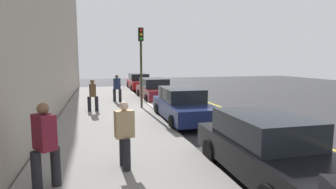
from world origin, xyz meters
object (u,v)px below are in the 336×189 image
Objects in this scene: parked_car_maroon at (154,89)px; pedestrian_navy_coat at (117,87)px; parked_car_black at (267,148)px; parked_car_red at (139,82)px; pedestrian_burgundy_coat at (45,144)px; pedestrian_brown_coat at (93,94)px; pedestrian_tan_coat at (124,133)px; parked_car_navy at (182,105)px; traffic_light_pole at (141,54)px.

parked_car_maroon is 2.75m from pedestrian_navy_coat.
parked_car_maroon is at bearing 179.80° from parked_car_black.
pedestrian_burgundy_coat is (19.14, -4.74, 0.34)m from parked_car_red.
pedestrian_tan_coat is (7.74, 0.86, -0.00)m from pedestrian_brown_coat.
pedestrian_burgundy_coat is at bearing -10.97° from pedestrian_navy_coat.
parked_car_red is 19.72m from pedestrian_burgundy_coat.
parked_car_red and parked_car_black have the same top height.
parked_car_navy is 2.88× the size of pedestrian_tan_coat.
parked_car_black is at bearing 84.16° from pedestrian_burgundy_coat.
traffic_light_pole is (-0.48, 2.58, 2.05)m from pedestrian_brown_coat.
parked_car_navy is 6.24m from parked_car_black.
pedestrian_brown_coat reaches higher than pedestrian_tan_coat.
parked_car_red is at bearing 179.83° from parked_car_navy.
pedestrian_tan_coat is 8.65m from traffic_light_pole.
parked_car_red is 1.06× the size of parked_car_black.
pedestrian_navy_coat is (-11.94, -2.54, 0.30)m from parked_car_black.
pedestrian_burgundy_coat reaches higher than parked_car_red.
parked_car_black is 12.21m from pedestrian_navy_coat.
parked_car_maroon is 12.83m from parked_car_black.
parked_car_navy is 7.44m from pedestrian_burgundy_coat.
parked_car_red is at bearing 170.47° from pedestrian_tan_coat.
parked_car_navy is at bearing -0.17° from parked_car_red.
parked_car_navy is at bearing 23.57° from pedestrian_navy_coat.
pedestrian_burgundy_coat reaches higher than parked_car_maroon.
pedestrian_tan_coat is (10.75, -0.57, -0.04)m from pedestrian_navy_coat.
parked_car_black is at bearing 12.00° from pedestrian_navy_coat.
pedestrian_burgundy_coat is at bearing -5.32° from pedestrian_brown_coat.
pedestrian_tan_coat is at bearing 112.97° from pedestrian_burgundy_coat.
parked_car_maroon is at bearing 164.82° from pedestrian_tan_coat.
pedestrian_navy_coat is (7.69, -2.52, 0.30)m from parked_car_red.
traffic_light_pole is at bearing -7.67° from parked_car_red.
parked_car_black is (12.83, -0.05, -0.00)m from parked_car_maroon.
traffic_light_pole reaches higher than parked_car_maroon.
traffic_light_pole is at bearing -157.08° from parked_car_navy.
pedestrian_brown_coat is 1.01× the size of pedestrian_tan_coat.
parked_car_black is 1.02× the size of traffic_light_pole.
parked_car_black is 3.34m from pedestrian_tan_coat.
parked_car_navy is at bearing -179.50° from parked_car_black.
pedestrian_burgundy_coat is 1.04× the size of pedestrian_navy_coat.
pedestrian_tan_coat is at bearing -110.81° from parked_car_black.
parked_car_black is at bearing -0.20° from parked_car_maroon.
pedestrian_navy_coat reaches higher than pedestrian_brown_coat.
parked_car_maroon is 2.90× the size of pedestrian_brown_coat.
pedestrian_brown_coat reaches higher than parked_car_maroon.
pedestrian_brown_coat is at bearing -20.28° from parked_car_red.
parked_car_navy is at bearing 140.77° from pedestrian_burgundy_coat.
traffic_light_pole reaches higher than pedestrian_brown_coat.
pedestrian_burgundy_coat is at bearing -20.67° from traffic_light_pole.
parked_car_black is 2.60× the size of pedestrian_navy_coat.
parked_car_maroon is 1.01× the size of parked_car_navy.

